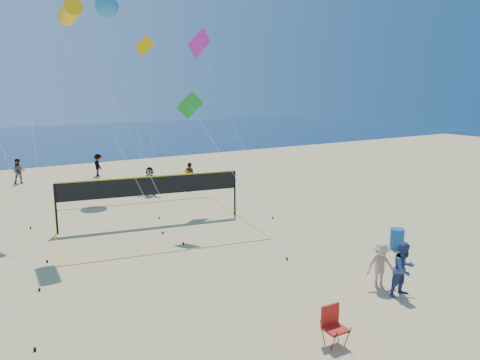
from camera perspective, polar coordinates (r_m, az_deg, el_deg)
ocean at (r=70.59m, az=-26.90°, el=4.23°), size 140.00×50.00×0.03m
bystander_a at (r=17.13m, az=19.34°, el=-10.20°), size 0.95×0.75×1.91m
bystander_b at (r=17.54m, az=16.77°, el=-9.92°), size 1.24×0.97×1.68m
far_person_1 at (r=31.53m, az=-10.95°, el=-0.15°), size 1.70×1.59×1.91m
far_person_2 at (r=33.07m, az=-6.15°, el=0.51°), size 0.81×0.81×1.90m
far_person_3 at (r=38.51m, az=-25.37°, el=0.97°), size 1.08×0.95×1.87m
far_person_4 at (r=39.41m, az=-16.90°, el=1.73°), size 0.74×1.21×1.81m
camp_chair at (r=13.73m, az=11.26°, el=-16.72°), size 0.64×0.77×1.25m
trash_barrel at (r=21.99m, az=18.61°, el=-6.80°), size 0.79×0.79×0.91m
volleyball_net at (r=24.72m, az=-10.77°, el=-1.33°), size 11.08×10.95×2.55m
kite_2 at (r=22.92m, az=-20.01°, el=18.67°), size 3.98×4.48×10.79m
kite_4 at (r=22.70m, az=-5.37°, el=7.89°), size 1.92×6.56×6.87m
kite_5 at (r=28.48m, az=-4.58°, el=15.41°), size 2.43×5.75×10.53m
kite_7 at (r=33.78m, az=-15.91°, el=19.77°), size 1.99×9.72×13.09m
kite_9 at (r=36.92m, az=-11.48°, el=14.78°), size 3.04×6.77×10.96m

